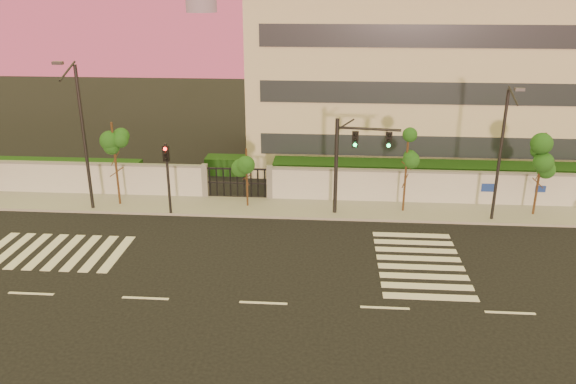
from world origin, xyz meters
name	(u,v)px	position (x,y,z in m)	size (l,w,h in m)	color
ground	(263,303)	(0.00, 0.00, 0.00)	(120.00, 120.00, 0.00)	black
sidewalk	(284,208)	(0.00, 10.50, 0.07)	(60.00, 3.00, 0.15)	gray
perimeter_wall	(288,184)	(0.10, 12.00, 1.07)	(60.00, 0.36, 2.20)	#B7B9BE
hedge_row	(307,174)	(1.17, 14.74, 0.82)	(41.00, 4.25, 1.80)	#14330F
institutional_building	(419,77)	(9.00, 21.99, 6.16)	(24.40, 12.40, 12.25)	beige
road_markings	(240,260)	(-1.58, 3.76, 0.01)	(57.00, 7.62, 0.02)	silver
street_tree_c	(114,145)	(-9.81, 10.32, 3.76)	(1.55, 1.24, 5.11)	#382314
street_tree_d	(247,164)	(-2.16, 10.60, 2.68)	(1.35, 1.08, 3.64)	#382314
street_tree_e	(408,153)	(6.95, 10.49, 3.59)	(1.48, 1.18, 4.88)	#382314
street_tree_f	(543,156)	(14.30, 10.51, 3.60)	(1.58, 1.26, 4.90)	#382314
traffic_signal_main	(349,156)	(3.68, 9.88, 3.56)	(3.56, 0.58, 5.63)	black
traffic_signal_secondary	(167,170)	(-6.41, 9.08, 2.72)	(0.33, 0.33, 4.28)	black
streetlight_west	(82,132)	(-11.19, 9.36, 4.76)	(0.53, 2.12, 8.81)	black
streetlight_east	(502,150)	(11.72, 9.42, 4.18)	(0.46, 1.86, 7.73)	black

